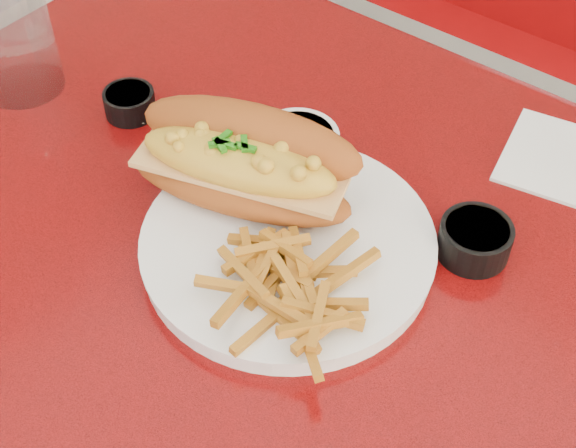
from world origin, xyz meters
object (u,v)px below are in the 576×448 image
Objects in this scene: gravy_ramekin at (297,151)px; sauce_cup_left at (129,102)px; mac_hoagie at (244,161)px; diner_table at (338,392)px; dinner_plate at (288,245)px; fork at (315,260)px; water_tumbler at (8,27)px; sauce_cup_right at (475,239)px.

sauce_cup_left is at bearing -168.25° from gravy_ramekin.
mac_hoagie is at bearing -9.46° from sauce_cup_left.
gravy_ramekin is (-0.14, 0.11, 0.19)m from diner_table.
dinner_plate and fork have the same top height.
diner_table is 0.19m from dinner_plate.
water_tumbler reaches higher than fork.
diner_table is at bearing -108.37° from fork.
diner_table is at bearing -37.85° from gravy_ramekin.
water_tumbler reaches higher than sauce_cup_right.
sauce_cup_right is (0.20, 0.01, -0.01)m from gravy_ramekin.
sauce_cup_left is 0.41m from sauce_cup_right.
water_tumbler is (-0.13, -0.04, 0.06)m from sauce_cup_left.
mac_hoagie reaches higher than fork.
mac_hoagie is at bearing -157.54° from sauce_cup_right.
mac_hoagie is at bearing -95.39° from gravy_ramekin.
diner_table is at bearing -7.83° from dinner_plate.
gravy_ramekin is 0.68× the size of water_tumbler.
gravy_ramekin is (-0.10, 0.10, 0.01)m from fork.
gravy_ramekin is at bearing 66.88° from mac_hoagie.
diner_table is 18.20× the size of sauce_cup_left.
dinner_plate is 3.96× the size of sauce_cup_right.
water_tumbler reaches higher than dinner_plate.
mac_hoagie reaches higher than sauce_cup_right.
gravy_ramekin is 1.21× the size of sauce_cup_right.
diner_table is 13.78× the size of sauce_cup_right.
water_tumbler reaches higher than sauce_cup_left.
gravy_ramekin reaches higher than sauce_cup_right.
sauce_cup_left is (-0.20, -0.04, -0.01)m from gravy_ramekin.
gravy_ramekin is 0.20m from sauce_cup_right.
fork is 2.34× the size of sauce_cup_left.
diner_table is 0.53m from water_tumbler.
water_tumbler is at bearing -170.04° from sauce_cup_right.
water_tumbler is (-0.33, -0.08, 0.05)m from gravy_ramekin.
sauce_cup_left is 0.15m from water_tumbler.
sauce_cup_right is at bearing 38.33° from dinner_plate.
sauce_cup_right is (0.14, 0.11, 0.01)m from dinner_plate.
water_tumbler is (-0.43, 0.02, 0.06)m from fork.
mac_hoagie is at bearing 167.36° from diner_table.
dinner_plate is 3.29× the size of gravy_ramekin.
water_tumbler is (-0.40, 0.01, 0.07)m from dinner_plate.
dinner_plate is 5.23× the size of sauce_cup_left.
dinner_plate is 2.23× the size of water_tumbler.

